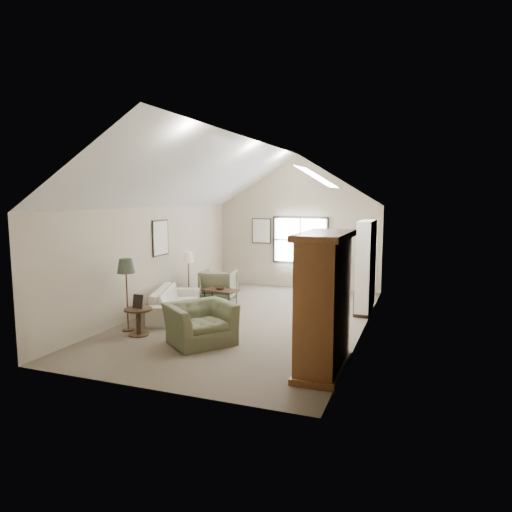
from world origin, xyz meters
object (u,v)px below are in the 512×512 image
(coffee_table, at_px, (220,298))
(side_table, at_px, (139,322))
(armchair_near, at_px, (200,323))
(sofa, at_px, (175,302))
(side_chair, at_px, (334,271))
(armchair_far, at_px, (218,285))
(armoire, at_px, (324,303))

(coffee_table, height_order, side_table, side_table)
(armchair_near, relative_size, coffee_table, 1.35)
(sofa, bearing_deg, coffee_table, -48.23)
(side_chair, bearing_deg, sofa, -118.92)
(sofa, bearing_deg, armchair_far, -26.86)
(armchair_far, bearing_deg, coffee_table, 108.82)
(sofa, bearing_deg, armchair_near, -156.76)
(side_chair, bearing_deg, armchair_far, -134.36)
(sofa, height_order, armchair_near, armchair_near)
(coffee_table, xyz_separation_m, side_chair, (2.33, 2.82, 0.39))
(sofa, xyz_separation_m, armchair_near, (1.48, -1.61, 0.06))
(armoire, xyz_separation_m, side_table, (-3.84, 0.54, -0.83))
(armoire, xyz_separation_m, armchair_far, (-3.70, 3.99, -0.69))
(coffee_table, relative_size, side_chair, 0.71)
(coffee_table, xyz_separation_m, side_table, (-0.53, -2.74, 0.05))
(armchair_far, distance_m, side_chair, 3.44)
(side_table, height_order, side_chair, side_chair)
(sofa, bearing_deg, side_chair, -56.17)
(armchair_near, bearing_deg, sofa, 80.88)
(sofa, height_order, coffee_table, sofa)
(armchair_near, height_order, side_table, armchair_near)
(armchair_near, bearing_deg, armoire, -63.98)
(armchair_far, height_order, side_table, armchair_far)
(side_table, relative_size, side_chair, 0.45)
(armoire, distance_m, side_chair, 6.20)
(side_table, bearing_deg, armoire, -7.96)
(armoire, distance_m, armchair_near, 2.61)
(armchair_far, height_order, coffee_table, armchair_far)
(armoire, relative_size, armchair_far, 2.45)
(armchair_near, distance_m, armchair_far, 3.68)
(sofa, distance_m, armchair_far, 1.87)
(armoire, height_order, side_table, armoire)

